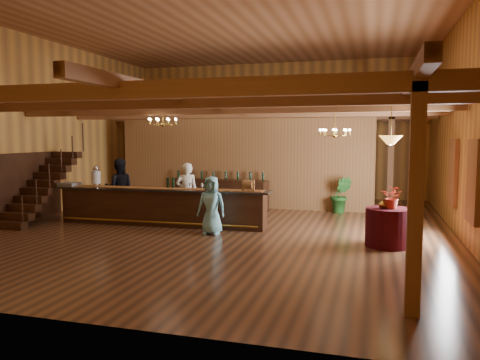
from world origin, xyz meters
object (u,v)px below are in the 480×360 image
(pendant_lamp, at_px, (391,140))
(tasting_bar, at_px, (162,206))
(chandelier_left, at_px, (163,121))
(chandelier_right, at_px, (335,132))
(round_table, at_px, (388,227))
(backbar_shelf, at_px, (220,193))
(staff_second, at_px, (119,188))
(bartender, at_px, (187,192))
(floor_plant, at_px, (341,195))
(guest, at_px, (211,205))
(raffle_drum, at_px, (248,185))
(beverage_dispenser, at_px, (96,176))

(pendant_lamp, bearing_deg, tasting_bar, 170.91)
(chandelier_left, distance_m, chandelier_right, 4.67)
(round_table, bearing_deg, pendant_lamp, 90.00)
(chandelier_right, xyz_separation_m, pendant_lamp, (1.36, -1.69, -0.20))
(backbar_shelf, xyz_separation_m, staff_second, (-2.35, -2.73, 0.40))
(backbar_shelf, relative_size, chandelier_right, 4.39)
(backbar_shelf, xyz_separation_m, pendant_lamp, (5.52, -4.54, 1.91))
(bartender, xyz_separation_m, floor_plant, (4.22, 2.78, -0.27))
(guest, bearing_deg, raffle_drum, 47.67)
(backbar_shelf, xyz_separation_m, bartender, (-0.04, -2.87, 0.37))
(chandelier_left, bearing_deg, staff_second, 155.81)
(backbar_shelf, distance_m, guest, 4.55)
(chandelier_right, xyz_separation_m, guest, (-2.92, -1.53, -1.86))
(tasting_bar, bearing_deg, pendant_lamp, -10.91)
(chandelier_right, bearing_deg, pendant_lamp, -51.31)
(round_table, distance_m, pendant_lamp, 1.97)
(backbar_shelf, xyz_separation_m, guest, (1.24, -4.37, 0.25))
(chandelier_left, distance_m, bartender, 2.19)
(raffle_drum, distance_m, guest, 1.21)
(chandelier_left, bearing_deg, pendant_lamp, -9.07)
(tasting_bar, relative_size, backbar_shelf, 1.77)
(pendant_lamp, bearing_deg, chandelier_right, 128.69)
(chandelier_right, height_order, bartender, chandelier_right)
(bartender, bearing_deg, guest, 105.83)
(round_table, relative_size, guest, 0.68)
(raffle_drum, xyz_separation_m, backbar_shelf, (-1.98, 3.54, -0.72))
(chandelier_right, height_order, staff_second, chandelier_right)
(chandelier_right, distance_m, pendant_lamp, 2.18)
(pendant_lamp, height_order, bartender, pendant_lamp)
(floor_plant, bearing_deg, tasting_bar, -143.51)
(backbar_shelf, bearing_deg, guest, -65.45)
(backbar_shelf, relative_size, guest, 2.37)
(tasting_bar, height_order, guest, guest)
(staff_second, bearing_deg, chandelier_left, 128.45)
(floor_plant, bearing_deg, beverage_dispenser, -152.72)
(backbar_shelf, bearing_deg, tasting_bar, -89.59)
(tasting_bar, relative_size, round_table, 6.18)
(pendant_lamp, distance_m, floor_plant, 4.98)
(beverage_dispenser, bearing_deg, backbar_shelf, 54.14)
(raffle_drum, relative_size, staff_second, 0.19)
(raffle_drum, bearing_deg, tasting_bar, -179.27)
(staff_second, bearing_deg, bartender, 149.07)
(chandelier_left, xyz_separation_m, staff_second, (-1.91, 0.86, -1.99))
(beverage_dispenser, distance_m, guest, 3.95)
(beverage_dispenser, height_order, chandelier_left, chandelier_left)
(guest, distance_m, floor_plant, 5.19)
(tasting_bar, height_order, pendant_lamp, pendant_lamp)
(beverage_dispenser, distance_m, bartender, 2.68)
(chandelier_left, height_order, chandelier_right, same)
(raffle_drum, distance_m, chandelier_left, 2.95)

